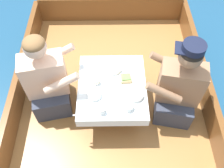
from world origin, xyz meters
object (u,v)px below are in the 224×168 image
object	(u,v)px
sandwich	(126,78)
coffee_cup_starboard	(129,107)
person_port	(48,81)
coffee_cup_port	(102,110)
person_starboard	(178,88)
tin_can	(96,81)

from	to	relation	value
sandwich	coffee_cup_starboard	size ratio (longest dim) A/B	1.07
person_port	coffee_cup_port	xyz separation A→B (m)	(0.53, -0.35, 0.04)
person_starboard	sandwich	bearing A→B (deg)	-0.66
person_port	tin_can	bearing A→B (deg)	-14.37
coffee_cup_starboard	tin_can	size ratio (longest dim) A/B	1.58
person_port	coffee_cup_starboard	world-z (taller)	person_port
sandwich	coffee_cup_starboard	xyz separation A→B (m)	(0.01, -0.32, -0.00)
person_port	person_starboard	xyz separation A→B (m)	(1.25, -0.10, 0.01)
person_starboard	coffee_cup_port	distance (m)	0.76
person_port	sandwich	size ratio (longest dim) A/B	8.31
sandwich	coffee_cup_port	xyz separation A→B (m)	(-0.23, -0.35, -0.00)
person_port	person_starboard	world-z (taller)	person_starboard
tin_can	coffee_cup_starboard	bearing A→B (deg)	-44.95
person_starboard	coffee_cup_starboard	distance (m)	0.53
person_port	tin_can	xyz separation A→B (m)	(0.48, -0.03, 0.03)
sandwich	tin_can	xyz separation A→B (m)	(-0.28, -0.03, -0.00)
person_port	sandwich	xyz separation A→B (m)	(0.76, 0.00, 0.04)
sandwich	coffee_cup_starboard	distance (m)	0.32
coffee_cup_starboard	person_port	bearing A→B (deg)	157.45
coffee_cup_port	coffee_cup_starboard	distance (m)	0.24
person_port	tin_can	distance (m)	0.48
person_port	coffee_cup_starboard	distance (m)	0.83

